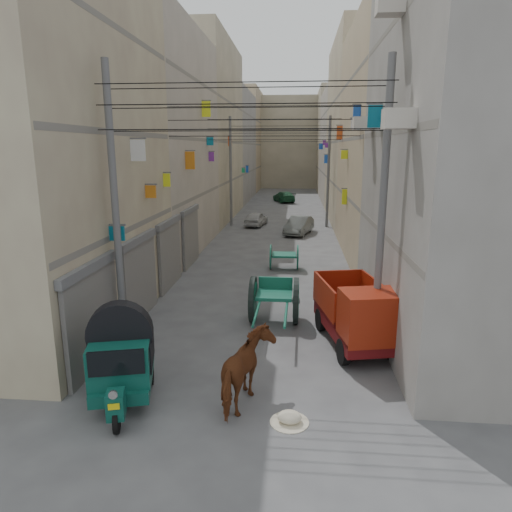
# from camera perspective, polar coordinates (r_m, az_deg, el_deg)

# --- Properties ---
(building_row_left) EXTENTS (8.00, 62.00, 14.00)m
(building_row_left) POSITION_cam_1_polar(r_m,az_deg,el_deg) (41.30, -8.19, 14.19)
(building_row_left) COLOR #B6AC89
(building_row_left) RESTS_ON ground
(building_row_right) EXTENTS (8.00, 62.00, 14.00)m
(building_row_right) POSITION_cam_1_polar(r_m,az_deg,el_deg) (40.76, 14.97, 13.90)
(building_row_right) COLOR gray
(building_row_right) RESTS_ON ground
(end_cap_building) EXTENTS (22.00, 10.00, 13.00)m
(end_cap_building) POSITION_cam_1_polar(r_m,az_deg,el_deg) (72.10, 4.21, 13.90)
(end_cap_building) COLOR #B2A48C
(end_cap_building) RESTS_ON ground
(shutters_left) EXTENTS (0.18, 14.40, 2.88)m
(shutters_left) POSITION_cam_1_polar(r_m,az_deg,el_deg) (17.81, -12.30, -0.79)
(shutters_left) COLOR #4A4A4F
(shutters_left) RESTS_ON ground
(signboards) EXTENTS (8.22, 40.52, 5.67)m
(signboards) POSITION_cam_1_polar(r_m,az_deg,el_deg) (27.87, 2.33, 8.56)
(signboards) COLOR purple
(signboards) RESTS_ON ground
(ac_units) EXTENTS (0.70, 6.55, 3.35)m
(ac_units) POSITION_cam_1_polar(r_m,az_deg,el_deg) (14.04, 15.36, 19.79)
(ac_units) COLOR beige
(ac_units) RESTS_ON ground
(utility_poles) EXTENTS (7.40, 22.20, 8.00)m
(utility_poles) POSITION_cam_1_polar(r_m,az_deg,el_deg) (23.19, 1.77, 9.01)
(utility_poles) COLOR #5C5C5F
(utility_poles) RESTS_ON ground
(overhead_cables) EXTENTS (7.40, 22.52, 1.12)m
(overhead_cables) POSITION_cam_1_polar(r_m,az_deg,el_deg) (20.56, 1.37, 16.18)
(overhead_cables) COLOR black
(overhead_cables) RESTS_ON ground
(auto_rickshaw) EXTENTS (1.89, 2.67, 1.81)m
(auto_rickshaw) POSITION_cam_1_polar(r_m,az_deg,el_deg) (11.17, -16.42, -12.01)
(auto_rickshaw) COLOR black
(auto_rickshaw) RESTS_ON ground
(tonga_cart) EXTENTS (1.70, 3.47, 1.56)m
(tonga_cart) POSITION_cam_1_polar(r_m,az_deg,el_deg) (15.35, 2.32, -5.42)
(tonga_cart) COLOR black
(tonga_cart) RESTS_ON ground
(mini_truck) EXTENTS (2.34, 3.90, 2.05)m
(mini_truck) POSITION_cam_1_polar(r_m,az_deg,el_deg) (13.51, 12.88, -7.66)
(mini_truck) COLOR black
(mini_truck) RESTS_ON ground
(second_cart) EXTENTS (1.39, 1.24, 1.21)m
(second_cart) POSITION_cam_1_polar(r_m,az_deg,el_deg) (22.10, 3.53, -0.03)
(second_cart) COLOR #145844
(second_cart) RESTS_ON ground
(feed_sack) EXTENTS (0.52, 0.42, 0.26)m
(feed_sack) POSITION_cam_1_polar(r_m,az_deg,el_deg) (10.38, 4.21, -19.44)
(feed_sack) COLOR beige
(feed_sack) RESTS_ON ground
(horse) EXTENTS (1.27, 2.13, 1.69)m
(horse) POSITION_cam_1_polar(r_m,az_deg,el_deg) (10.62, -1.11, -14.16)
(horse) COLOR brown
(horse) RESTS_ON ground
(distant_car_white) EXTENTS (1.77, 3.31, 1.07)m
(distant_car_white) POSITION_cam_1_polar(r_m,az_deg,el_deg) (34.58, 0.01, 4.67)
(distant_car_white) COLOR #BCBCBC
(distant_car_white) RESTS_ON ground
(distant_car_grey) EXTENTS (2.19, 3.82, 1.19)m
(distant_car_grey) POSITION_cam_1_polar(r_m,az_deg,el_deg) (31.36, 5.39, 3.82)
(distant_car_grey) COLOR #565B5A
(distant_car_grey) RESTS_ON ground
(distant_car_green) EXTENTS (2.81, 4.29, 1.16)m
(distant_car_green) POSITION_cam_1_polar(r_m,az_deg,el_deg) (50.26, 3.52, 7.41)
(distant_car_green) COLOR #1F5B36
(distant_car_green) RESTS_ON ground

